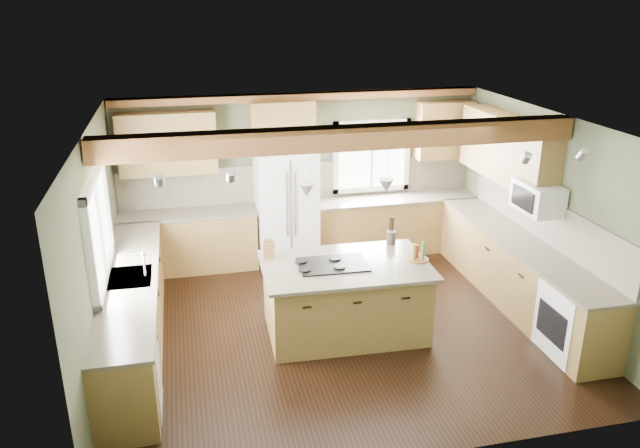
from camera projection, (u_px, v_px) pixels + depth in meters
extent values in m
plane|color=black|center=(339.00, 325.00, 7.98)|extent=(5.60, 5.60, 0.00)
plane|color=silver|center=(342.00, 124.00, 7.07)|extent=(5.60, 5.60, 0.00)
plane|color=#4A543B|center=(300.00, 175.00, 9.81)|extent=(5.60, 0.00, 5.60)
plane|color=#4A543B|center=(97.00, 250.00, 6.94)|extent=(0.00, 5.00, 5.00)
plane|color=#4A543B|center=(548.00, 213.00, 8.11)|extent=(0.00, 5.00, 5.00)
cube|color=brown|center=(345.00, 138.00, 6.97)|extent=(5.55, 0.26, 0.26)
cube|color=brown|center=(301.00, 97.00, 9.29)|extent=(5.55, 0.20, 0.10)
cube|color=brown|center=(301.00, 181.00, 9.83)|extent=(5.58, 0.03, 0.58)
cube|color=brown|center=(544.00, 219.00, 8.18)|extent=(0.03, 3.70, 0.58)
cube|color=brown|center=(189.00, 242.00, 9.47)|extent=(2.02, 0.60, 0.88)
cube|color=#443D32|center=(187.00, 214.00, 9.30)|extent=(2.06, 0.64, 0.04)
cube|color=brown|center=(394.00, 225.00, 10.15)|extent=(2.62, 0.60, 0.88)
cube|color=#443D32|center=(396.00, 198.00, 9.99)|extent=(2.66, 0.64, 0.04)
cube|color=brown|center=(134.00, 314.00, 7.35)|extent=(0.60, 3.70, 0.88)
cube|color=#443D32|center=(129.00, 278.00, 7.19)|extent=(0.64, 3.74, 0.04)
cube|color=brown|center=(518.00, 274.00, 8.39)|extent=(0.60, 3.70, 0.88)
cube|color=#443D32|center=(522.00, 242.00, 8.23)|extent=(0.64, 3.74, 0.04)
cube|color=brown|center=(167.00, 143.00, 9.01)|extent=(1.40, 0.35, 0.90)
cube|color=brown|center=(282.00, 125.00, 9.29)|extent=(0.96, 0.35, 0.70)
cube|color=brown|center=(507.00, 149.00, 8.67)|extent=(0.35, 2.20, 0.90)
cube|color=brown|center=(444.00, 130.00, 9.90)|extent=(0.90, 0.35, 0.90)
cube|color=white|center=(97.00, 228.00, 6.91)|extent=(0.04, 1.60, 1.05)
cube|color=white|center=(371.00, 156.00, 9.94)|extent=(1.10, 0.04, 1.00)
cube|color=#262628|center=(129.00, 278.00, 7.19)|extent=(0.50, 0.65, 0.03)
cylinder|color=#B2B2B7|center=(144.00, 265.00, 7.18)|extent=(0.02, 0.02, 0.28)
cube|color=white|center=(128.00, 376.00, 6.17)|extent=(0.60, 0.60, 0.84)
cube|color=white|center=(575.00, 321.00, 7.20)|extent=(0.60, 0.72, 0.84)
cube|color=white|center=(538.00, 197.00, 7.93)|extent=(0.40, 0.70, 0.38)
cone|color=#B2B2B7|center=(306.00, 190.00, 7.10)|extent=(0.18, 0.18, 0.16)
cone|color=#B2B2B7|center=(386.00, 186.00, 7.27)|extent=(0.18, 0.18, 0.16)
cube|color=white|center=(286.00, 208.00, 9.54)|extent=(0.90, 0.74, 1.80)
cube|color=brown|center=(345.00, 300.00, 7.69)|extent=(1.92, 1.21, 0.88)
cube|color=#443D32|center=(346.00, 266.00, 7.53)|extent=(2.05, 1.34, 0.04)
cube|color=black|center=(333.00, 264.00, 7.49)|extent=(0.83, 0.57, 0.02)
cube|color=brown|center=(269.00, 250.00, 7.67)|extent=(0.14, 0.12, 0.21)
cylinder|color=#3E3531|center=(391.00, 237.00, 8.12)|extent=(0.15, 0.15, 0.17)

